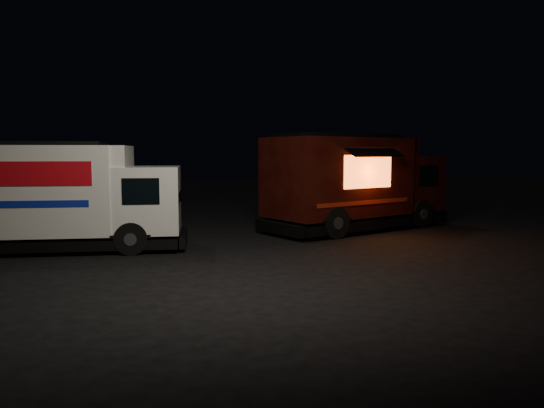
{
  "coord_description": "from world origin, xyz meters",
  "views": [
    {
      "loc": [
        -2.4,
        -13.25,
        2.67
      ],
      "look_at": [
        2.18,
        2.0,
        1.12
      ],
      "focal_mm": 35.0,
      "sensor_mm": 36.0,
      "label": 1
    }
  ],
  "objects": [
    {
      "name": "ground",
      "position": [
        0.0,
        0.0,
        0.0
      ],
      "size": [
        80.0,
        80.0,
        0.0
      ],
      "primitive_type": "plane",
      "color": "black",
      "rests_on": "ground"
    },
    {
      "name": "white_truck",
      "position": [
        -3.68,
        2.17,
        1.48
      ],
      "size": [
        6.79,
        3.21,
        2.96
      ],
      "primitive_type": null,
      "rotation": [
        0.0,
        0.0,
        -0.16
      ],
      "color": "silver",
      "rests_on": "ground"
    },
    {
      "name": "red_truck",
      "position": [
        5.76,
        3.57,
        1.64
      ],
      "size": [
        7.5,
        4.78,
        3.28
      ],
      "primitive_type": null,
      "rotation": [
        0.0,
        0.0,
        0.34
      ],
      "color": "#361109",
      "rests_on": "ground"
    }
  ]
}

